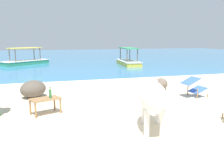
{
  "coord_description": "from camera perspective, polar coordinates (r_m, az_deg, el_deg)",
  "views": [
    {
      "loc": [
        -2.23,
        -4.62,
        2.01
      ],
      "look_at": [
        0.03,
        3.0,
        0.55
      ],
      "focal_mm": 40.12,
      "sensor_mm": 36.0,
      "label": 1
    }
  ],
  "objects": [
    {
      "name": "sand_beach",
      "position": [
        5.5,
        8.8,
        -10.9
      ],
      "size": [
        18.0,
        14.0,
        0.04
      ],
      "primitive_type": "cube",
      "color": "beige",
      "rests_on": "ground"
    },
    {
      "name": "water_surface",
      "position": [
        26.79,
        -11.76,
        5.88
      ],
      "size": [
        60.0,
        36.0,
        0.03
      ],
      "primitive_type": "cube",
      "color": "teal",
      "rests_on": "ground"
    },
    {
      "name": "cow",
      "position": [
        5.48,
        9.31,
        -2.85
      ],
      "size": [
        1.07,
        1.96,
        1.1
      ],
      "rotation": [
        0.0,
        0.0,
        1.22
      ],
      "color": "silver",
      "rests_on": "sand_beach"
    },
    {
      "name": "low_bench_table",
      "position": [
        6.77,
        -14.97,
        -3.72
      ],
      "size": [
        0.87,
        0.69,
        0.43
      ],
      "rotation": [
        0.0,
        0.0,
        0.38
      ],
      "color": "olive",
      "rests_on": "sand_beach"
    },
    {
      "name": "bottle",
      "position": [
        6.72,
        -13.89,
        -2.12
      ],
      "size": [
        0.07,
        0.07,
        0.3
      ],
      "color": "#2D6B38",
      "rests_on": "low_bench_table"
    },
    {
      "name": "deck_chair_near",
      "position": [
        8.89,
        18.19,
        -0.39
      ],
      "size": [
        0.79,
        0.57,
        0.68
      ],
      "rotation": [
        0.0,
        0.0,
        0.04
      ],
      "color": "olive",
      "rests_on": "sand_beach"
    },
    {
      "name": "shore_rock_large",
      "position": [
        9.93,
        11.16,
        0.06
      ],
      "size": [
        0.65,
        0.69,
        0.44
      ],
      "primitive_type": "ellipsoid",
      "rotation": [
        0.0,
        0.0,
        1.23
      ],
      "color": "#6B5B4C",
      "rests_on": "sand_beach"
    },
    {
      "name": "shore_rock_medium",
      "position": [
        8.8,
        -17.51,
        -1.09
      ],
      "size": [
        1.17,
        1.18,
        0.58
      ],
      "primitive_type": "ellipsoid",
      "rotation": [
        0.0,
        0.0,
        0.81
      ],
      "color": "brown",
      "rests_on": "sand_beach"
    },
    {
      "name": "boat_green",
      "position": [
        20.38,
        -19.09,
        4.99
      ],
      "size": [
        3.64,
        3.12,
        1.29
      ],
      "rotation": [
        0.0,
        0.0,
        3.78
      ],
      "color": "#338E66",
      "rests_on": "water_surface"
    },
    {
      "name": "boat_yellow",
      "position": [
        19.1,
        3.75,
        5.21
      ],
      "size": [
        1.51,
        3.77,
        1.29
      ],
      "rotation": [
        0.0,
        0.0,
        4.61
      ],
      "color": "gold",
      "rests_on": "water_surface"
    }
  ]
}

